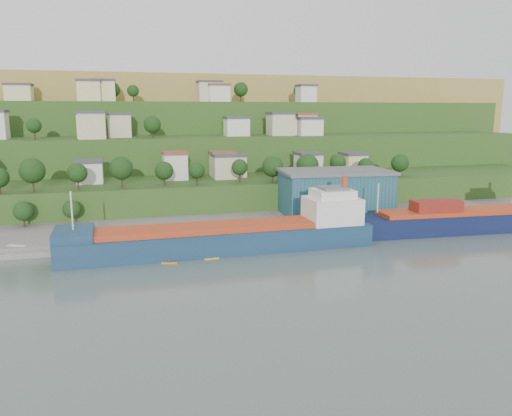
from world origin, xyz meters
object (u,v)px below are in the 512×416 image
object	(u,v)px
cargo_ship_near	(230,238)
warehouse	(335,192)
kayak_orange	(169,262)
cargo_ship_far	(477,220)

from	to	relation	value
cargo_ship_near	warehouse	bearing A→B (deg)	32.13
kayak_orange	cargo_ship_near	bearing A→B (deg)	39.26
cargo_ship_far	warehouse	size ratio (longest dim) A/B	1.97
cargo_ship_near	kayak_orange	bearing A→B (deg)	-156.81
cargo_ship_near	warehouse	distance (m)	43.05
cargo_ship_near	cargo_ship_far	size ratio (longest dim) A/B	1.11
cargo_ship_near	cargo_ship_far	world-z (taller)	cargo_ship_near
cargo_ship_far	warehouse	xyz separation A→B (m)	(-32.22, 21.01, 5.71)
cargo_ship_near	cargo_ship_far	bearing A→B (deg)	1.25
kayak_orange	cargo_ship_far	bearing A→B (deg)	21.41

